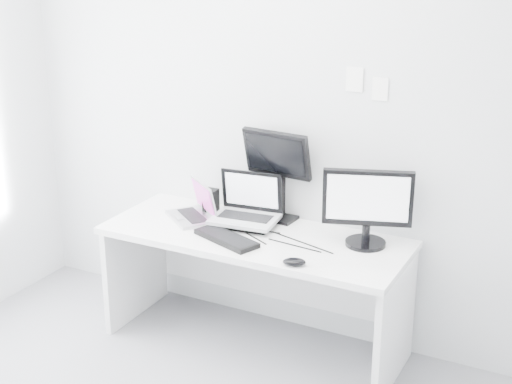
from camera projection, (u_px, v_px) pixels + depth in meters
back_wall at (281, 118)px, 4.46m from camera, size 3.60×0.00×3.60m
desk at (255, 290)px, 4.49m from camera, size 1.80×0.70×0.73m
macbook at (190, 200)px, 4.56m from camera, size 0.40×0.39×0.24m
speaker at (211, 202)px, 4.66m from camera, size 0.09×0.09×0.16m
dell_laptop at (244, 201)px, 4.44m from camera, size 0.42×0.34×0.32m
rear_monitor at (278, 174)px, 4.50m from camera, size 0.44×0.19×0.58m
samsung_monitor at (367, 207)px, 4.15m from camera, size 0.55×0.38×0.46m
keyboard at (226, 238)px, 4.27m from camera, size 0.44×0.28×0.03m
mouse at (294, 262)px, 3.96m from camera, size 0.14×0.12×0.04m
wall_note_0 at (355, 79)px, 4.17m from camera, size 0.10×0.00×0.14m
wall_note_1 at (380, 89)px, 4.12m from camera, size 0.09×0.00×0.13m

